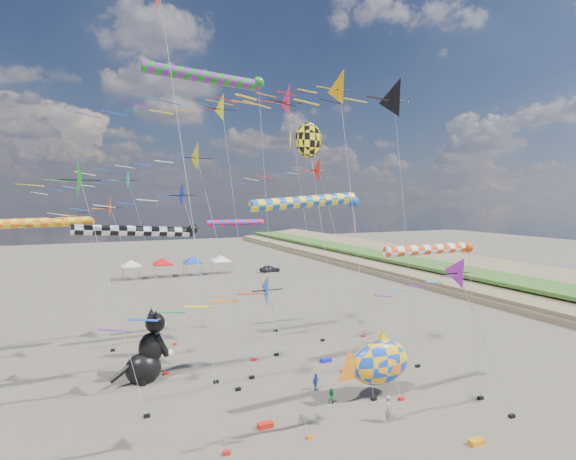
% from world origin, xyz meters
% --- Properties ---
extents(delta_kite_0, '(12.29, 2.49, 17.03)m').
position_xyz_m(delta_kite_0, '(6.53, 19.05, 15.53)').
color(delta_kite_0, red).
rests_on(delta_kite_0, ground).
extents(delta_kite_1, '(10.93, 1.87, 14.45)m').
position_xyz_m(delta_kite_1, '(-7.84, 12.34, 13.13)').
color(delta_kite_1, '#0712D1').
rests_on(delta_kite_1, ground).
extents(delta_kite_2, '(10.64, 2.34, 20.85)m').
position_xyz_m(delta_kite_2, '(0.47, 7.28, 19.41)').
color(delta_kite_2, orange).
rests_on(delta_kite_2, ground).
extents(delta_kite_3, '(9.64, 1.76, 9.67)m').
position_xyz_m(delta_kite_3, '(-5.14, 4.75, 8.39)').
color(delta_kite_3, blue).
rests_on(delta_kite_3, ground).
extents(delta_kite_4, '(9.67, 1.87, 15.82)m').
position_xyz_m(delta_kite_4, '(-9.30, 23.90, 14.51)').
color(delta_kite_4, '#0FB3B6').
rests_on(delta_kite_4, ground).
extents(delta_kite_5, '(11.73, 2.44, 15.58)m').
position_xyz_m(delta_kite_5, '(-13.72, 10.94, 14.10)').
color(delta_kite_5, '#0F8013').
rests_on(delta_kite_5, ground).
extents(delta_kite_7, '(9.41, 1.95, 10.19)m').
position_xyz_m(delta_kite_7, '(6.71, 1.93, 8.90)').
color(delta_kite_7, purple).
rests_on(delta_kite_7, ground).
extents(delta_kite_8, '(11.58, 2.34, 21.13)m').
position_xyz_m(delta_kite_8, '(-3.48, 17.27, 19.65)').
color(delta_kite_8, '#F4FF0F').
rests_on(delta_kite_8, ground).
extents(delta_kite_9, '(7.47, 1.75, 13.52)m').
position_xyz_m(delta_kite_9, '(-10.05, 17.29, 12.28)').
color(delta_kite_9, '#F8360E').
rests_on(delta_kite_9, ground).
extents(delta_kite_10, '(13.72, 3.12, 21.90)m').
position_xyz_m(delta_kite_10, '(7.67, 10.72, 20.13)').
color(delta_kite_10, black).
rests_on(delta_kite_10, ground).
extents(delta_kite_11, '(16.90, 3.17, 23.18)m').
position_xyz_m(delta_kite_11, '(2.63, 19.47, 21.36)').
color(delta_kite_11, '#FA1D44').
rests_on(delta_kite_11, ground).
extents(delta_kite_12, '(10.49, 2.23, 17.08)m').
position_xyz_m(delta_kite_12, '(-5.76, 13.91, 15.67)').
color(delta_kite_12, '#DEBE0A').
rests_on(delta_kite_12, ground).
extents(windsock_0, '(8.10, 0.65, 10.49)m').
position_xyz_m(windsock_0, '(6.81, 4.51, 10.09)').
color(windsock_0, '#D6430F').
rests_on(windsock_0, ground).
extents(windsock_1, '(9.90, 0.80, 11.69)m').
position_xyz_m(windsock_1, '(-15.75, 24.40, 11.24)').
color(windsock_1, orange).
rests_on(windsock_1, ground).
extents(windsock_2, '(6.97, 0.63, 11.28)m').
position_xyz_m(windsock_2, '(0.76, 23.96, 10.86)').
color(windsock_2, red).
rests_on(windsock_2, ground).
extents(windsock_3, '(9.67, 0.86, 13.44)m').
position_xyz_m(windsock_3, '(2.11, 11.64, 12.96)').
color(windsock_3, blue).
rests_on(windsock_3, ground).
extents(windsock_4, '(10.59, 0.94, 22.88)m').
position_xyz_m(windsock_4, '(-3.46, 17.62, 22.35)').
color(windsock_4, '#177F1E').
rests_on(windsock_4, ground).
extents(windsock_5, '(9.28, 0.70, 11.47)m').
position_xyz_m(windsock_5, '(-9.02, 14.19, 11.06)').
color(windsock_5, black).
rests_on(windsock_5, ground).
extents(angelfish_kite, '(3.74, 3.02, 18.95)m').
position_xyz_m(angelfish_kite, '(3.01, 14.03, 17.48)').
color(angelfish_kite, yellow).
rests_on(angelfish_kite, ground).
extents(cat_inflatable, '(4.23, 2.88, 5.21)m').
position_xyz_m(cat_inflatable, '(-8.53, 16.62, 2.60)').
color(cat_inflatable, black).
rests_on(cat_inflatable, ground).
extents(fish_inflatable, '(5.99, 2.31, 4.66)m').
position_xyz_m(fish_inflatable, '(5.24, 7.55, 2.38)').
color(fish_inflatable, blue).
rests_on(fish_inflatable, ground).
extents(person_adult, '(0.71, 0.70, 1.65)m').
position_xyz_m(person_adult, '(3.76, 4.49, 0.82)').
color(person_adult, '#938F9F').
rests_on(person_adult, ground).
extents(child_green, '(0.64, 0.60, 1.04)m').
position_xyz_m(child_green, '(1.83, 7.92, 0.52)').
color(child_green, '#1E8A3D').
rests_on(child_green, ground).
extents(child_blue, '(0.74, 0.55, 1.17)m').
position_xyz_m(child_blue, '(1.89, 10.24, 0.58)').
color(child_blue, '#2842A4').
rests_on(child_blue, ground).
extents(kite_bag_0, '(0.90, 0.44, 0.30)m').
position_xyz_m(kite_bag_0, '(6.62, 0.58, 0.15)').
color(kite_bag_0, orange).
rests_on(kite_bag_0, ground).
extents(kite_bag_1, '(0.90, 0.44, 0.30)m').
position_xyz_m(kite_bag_1, '(5.13, 14.66, 0.15)').
color(kite_bag_1, '#141CCA').
rests_on(kite_bag_1, ground).
extents(kite_bag_2, '(0.90, 0.44, 0.30)m').
position_xyz_m(kite_bag_2, '(-3.12, 6.88, 0.15)').
color(kite_bag_2, red).
rests_on(kite_bag_2, ground).
extents(tent_row, '(19.20, 4.20, 3.80)m').
position_xyz_m(tent_row, '(1.50, 60.00, 3.15)').
color(tent_row, silver).
rests_on(tent_row, ground).
extents(parked_car, '(3.78, 1.69, 1.26)m').
position_xyz_m(parked_car, '(17.50, 58.00, 0.63)').
color(parked_car, '#26262D').
rests_on(parked_car, ground).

